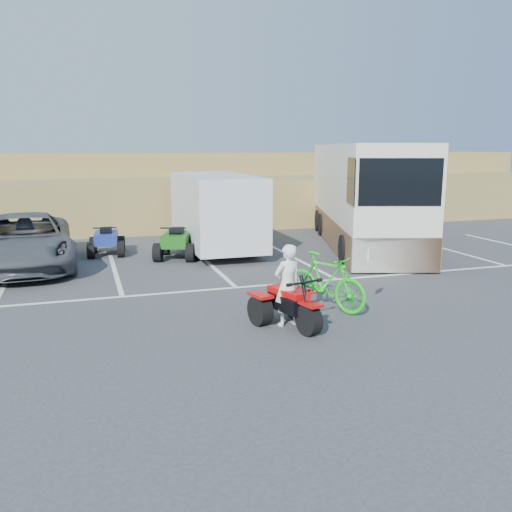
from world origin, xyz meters
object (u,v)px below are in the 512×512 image
object	(u,v)px
rv_motorhome	(363,202)
quad_atv_green	(178,258)
quad_atv_blue	(107,255)
red_trike_atv	(292,327)
green_dirt_bike	(326,281)
rider	(287,285)
grey_pickup	(25,241)
cargo_trailer	(216,210)

from	to	relation	value
rv_motorhome	quad_atv_green	distance (m)	6.83
quad_atv_green	quad_atv_blue	bearing A→B (deg)	168.37
red_trike_atv	green_dirt_bike	world-z (taller)	green_dirt_bike
rider	grey_pickup	size ratio (longest dim) A/B	0.29
red_trike_atv	rider	xyz separation A→B (m)	(-0.04, 0.15, 0.79)
grey_pickup	quad_atv_green	size ratio (longest dim) A/B	3.36
red_trike_atv	rider	size ratio (longest dim) A/B	0.97
red_trike_atv	grey_pickup	bearing A→B (deg)	111.90
grey_pickup	quad_atv_green	xyz separation A→B (m)	(4.29, 0.00, -0.76)
rider	cargo_trailer	bearing A→B (deg)	-108.23
grey_pickup	rv_motorhome	bearing A→B (deg)	-0.81
red_trike_atv	cargo_trailer	xyz separation A→B (m)	(0.51, 8.12, 1.34)
rider	cargo_trailer	distance (m)	8.01
red_trike_atv	grey_pickup	distance (m)	8.90
red_trike_atv	rv_motorhome	world-z (taller)	rv_motorhome
quad_atv_green	rider	bearing A→B (deg)	-62.85
quad_atv_blue	quad_atv_green	distance (m)	2.39
quad_atv_blue	cargo_trailer	bearing A→B (deg)	0.61
grey_pickup	cargo_trailer	world-z (taller)	cargo_trailer
green_dirt_bike	rv_motorhome	world-z (taller)	rv_motorhome
rv_motorhome	quad_atv_blue	bearing A→B (deg)	-167.00
cargo_trailer	rv_motorhome	xyz separation A→B (m)	(5.18, -0.40, 0.14)
quad_atv_blue	quad_atv_green	world-z (taller)	quad_atv_green
green_dirt_bike	rv_motorhome	bearing A→B (deg)	27.25
rider	grey_pickup	world-z (taller)	rider
red_trike_atv	quad_atv_green	size ratio (longest dim) A/B	0.94
quad_atv_green	grey_pickup	bearing A→B (deg)	-160.24
rider	green_dirt_bike	xyz separation A→B (m)	(1.15, 0.76, -0.19)
grey_pickup	quad_atv_green	bearing A→B (deg)	-3.69
cargo_trailer	rv_motorhome	world-z (taller)	rv_motorhome
green_dirt_bike	quad_atv_blue	distance (m)	8.57
cargo_trailer	rider	bearing A→B (deg)	-93.23
rider	quad_atv_blue	bearing A→B (deg)	-84.61
quad_atv_blue	quad_atv_green	size ratio (longest dim) A/B	0.92
cargo_trailer	quad_atv_green	bearing A→B (deg)	-146.11
rider	green_dirt_bike	size ratio (longest dim) A/B	0.79
cargo_trailer	quad_atv_blue	size ratio (longest dim) A/B	3.59
grey_pickup	rv_motorhome	distance (m)	10.96
quad_atv_blue	grey_pickup	bearing A→B (deg)	-145.75
red_trike_atv	quad_atv_blue	xyz separation A→B (m)	(-2.99, 8.40, 0.00)
rider	quad_atv_green	bearing A→B (deg)	-96.86
cargo_trailer	quad_atv_blue	distance (m)	3.76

